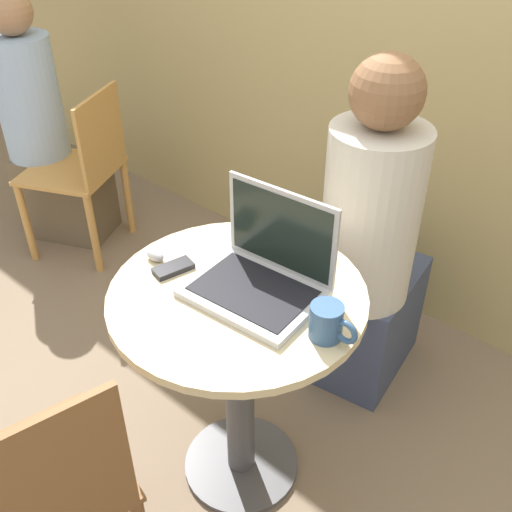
% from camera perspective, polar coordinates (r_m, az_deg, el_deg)
% --- Properties ---
extents(ground_plane, '(12.00, 12.00, 0.00)m').
position_cam_1_polar(ground_plane, '(2.13, -1.40, -19.25)').
color(ground_plane, '#7F6B56').
extents(round_table, '(0.69, 0.69, 0.75)m').
position_cam_1_polar(round_table, '(1.72, -1.65, -8.98)').
color(round_table, '#4C4C51').
rests_on(round_table, ground_plane).
extents(laptop, '(0.35, 0.28, 0.26)m').
position_cam_1_polar(laptop, '(1.56, 0.63, -1.52)').
color(laptop, '#B7B7BC').
rests_on(laptop, round_table).
extents(cell_phone, '(0.08, 0.12, 0.02)m').
position_cam_1_polar(cell_phone, '(1.66, -7.88, -1.15)').
color(cell_phone, black).
rests_on(cell_phone, round_table).
extents(computer_mouse, '(0.06, 0.04, 0.03)m').
position_cam_1_polar(computer_mouse, '(1.71, -9.59, 0.09)').
color(computer_mouse, '#B2B2B7').
rests_on(computer_mouse, round_table).
extents(coffee_cup, '(0.13, 0.08, 0.09)m').
position_cam_1_polar(coffee_cup, '(1.43, 6.87, -6.30)').
color(coffee_cup, '#335684').
rests_on(coffee_cup, round_table).
extents(chair_empty, '(0.48, 0.48, 0.84)m').
position_cam_1_polar(chair_empty, '(1.62, -19.48, -21.01)').
color(chair_empty, brown).
rests_on(chair_empty, ground_plane).
extents(person_seated, '(0.36, 0.50, 1.26)m').
position_cam_1_polar(person_seated, '(2.09, 10.80, -0.39)').
color(person_seated, '#3D4766').
rests_on(person_seated, ground_plane).
extents(chair_background, '(0.53, 0.53, 0.81)m').
position_cam_1_polar(chair_background, '(2.95, -16.16, 7.76)').
color(chair_background, tan).
rests_on(chair_background, ground_plane).
extents(person_background, '(0.49, 0.43, 1.21)m').
position_cam_1_polar(person_background, '(3.12, -19.37, 10.49)').
color(person_background, brown).
rests_on(person_background, ground_plane).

